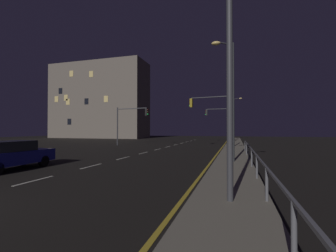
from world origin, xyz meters
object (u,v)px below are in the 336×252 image
Objects in this scene: car at (10,155)px; street_lamp_far_end at (230,90)px; street_lamp_corner at (235,115)px; traffic_light_overhead_east at (219,118)px; building_distant at (99,101)px; traffic_light_far_center at (131,118)px; traffic_light_mid_left at (211,111)px; street_lamp_across_street at (237,52)px.

street_lamp_far_end is (11.38, 5.71, 3.88)m from car.
street_lamp_corner reaches higher than street_lamp_far_end.
street_lamp_far_end reaches higher than traffic_light_overhead_east.
street_lamp_far_end is at bearing -90.30° from street_lamp_corner.
street_lamp_corner reaches higher than traffic_light_overhead_east.
street_lamp_far_end reaches higher than car.
building_distant is (-34.09, 37.12, 4.99)m from street_lamp_far_end.
car is at bearing -84.44° from traffic_light_far_center.
traffic_light_mid_left is 21.94m from street_lamp_corner.
street_lamp_corner is 1.06× the size of street_lamp_far_end.
traffic_light_mid_left is 0.71× the size of street_lamp_corner.
traffic_light_far_center is 22.78m from street_lamp_corner.
traffic_light_overhead_east is 0.72× the size of street_lamp_far_end.
building_distant reaches higher than street_lamp_across_street.
street_lamp_corner reaches higher than traffic_light_far_center.
street_lamp_far_end is at bearing 26.66° from car.
traffic_light_mid_left is at bearing 103.01° from street_lamp_far_end.
car is at bearing -107.38° from street_lamp_corner.
street_lamp_across_street is at bearing -52.64° from building_distant.
street_lamp_across_street is at bearing -81.70° from traffic_light_mid_left.
traffic_light_mid_left is at bearing -90.11° from traffic_light_overhead_east.
street_lamp_far_end is 50.65m from building_distant.
building_distant is at bearing 117.93° from car.
street_lamp_corner is (2.31, 9.61, 0.98)m from traffic_light_overhead_east.
car is 0.58× the size of street_lamp_far_end.
traffic_light_mid_left is 1.10× the size of traffic_light_far_center.
street_lamp_across_street is at bearing -87.34° from street_lamp_far_end.
building_distant is at bearing 132.56° from street_lamp_far_end.
traffic_light_far_center is 0.68× the size of street_lamp_far_end.
traffic_light_overhead_east is 29.70m from street_lamp_across_street.
building_distant is (-22.71, 42.84, 8.86)m from car.
traffic_light_overhead_east is at bearing -25.96° from building_distant.
building_distant reaches higher than traffic_light_mid_left.
traffic_light_overhead_east is (11.04, 8.81, 0.29)m from traffic_light_far_center.
building_distant reaches higher than street_lamp_far_end.
traffic_light_far_center is 24.83m from street_lamp_across_street.
traffic_light_overhead_east is (9.24, 27.28, 3.22)m from car.
car is at bearing -153.34° from street_lamp_far_end.
traffic_light_mid_left is 1.04× the size of traffic_light_overhead_east.
street_lamp_far_end reaches higher than traffic_light_far_center.
street_lamp_far_end is at bearing -47.44° from building_distant.
street_lamp_corner is 31.17m from street_lamp_far_end.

